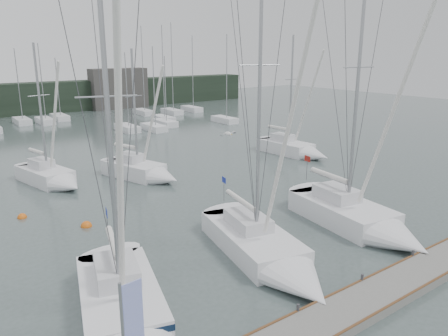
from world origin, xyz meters
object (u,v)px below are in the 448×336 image
Objects in this scene: sailboat_mid_e at (297,150)px; buoy_a at (86,226)px; sailboat_near_left at (126,322)px; sailboat_mid_b at (54,179)px; buoy_c at (22,218)px; sailboat_mid_c at (146,172)px; sailboat_near_right at (366,223)px; sailboat_near_center at (273,258)px.

buoy_a is (-23.19, -5.33, -0.58)m from sailboat_mid_e.
sailboat_near_left reaches higher than sailboat_mid_b.
sailboat_mid_b is at bearing 57.47° from buoy_c.
sailboat_mid_b is 19.94× the size of buoy_c.
sailboat_mid_c is 10.61m from buoy_c.
buoy_a is at bearing 148.26° from sailboat_near_right.
buoy_c is at bearing 126.72° from buoy_a.
sailboat_mid_e reaches higher than sailboat_mid_b.
sailboat_mid_e is 26.05m from buoy_c.
sailboat_mid_b is 1.04× the size of sailboat_mid_c.
buoy_a is at bearing -171.14° from sailboat_mid_e.
buoy_a is at bearing -53.28° from buoy_c.
sailboat_near_center is 20.40m from sailboat_mid_b.
sailboat_mid_b is 0.93× the size of sailboat_mid_e.
buoy_c is at bearing 132.91° from sailboat_near_center.
sailboat_near_center is 1.03× the size of sailboat_near_right.
sailboat_near_left is 0.90× the size of sailboat_near_center.
sailboat_near_right reaches higher than sailboat_mid_c.
buoy_c is (-3.61, -5.66, -0.56)m from sailboat_mid_b.
sailboat_mid_e is (15.85, -1.45, -0.00)m from sailboat_mid_c.
sailboat_near_right reaches higher than sailboat_mid_e.
sailboat_near_right is 27.32× the size of buoy_c.
sailboat_near_center is 11.83m from buoy_a.
sailboat_near_center is 1.31× the size of sailboat_mid_e.
sailboat_near_center is 24.77× the size of buoy_a.
sailboat_mid_c is 0.89× the size of sailboat_mid_e.
sailboat_near_left is 14.96m from buoy_c.
sailboat_near_right is at bearing -42.47° from buoy_c.
sailboat_near_left is 11.45m from buoy_a.
sailboat_mid_b is 9.47m from buoy_a.
sailboat_near_left is at bearing -151.21° from sailboat_mid_e.
sailboat_near_left is at bearing -169.72° from sailboat_near_right.
sailboat_mid_e is (10.43, 15.82, -0.03)m from sailboat_near_right.
buoy_a is (2.36, 11.18, -0.62)m from sailboat_near_left.
sailboat_mid_c is (-5.42, 17.28, -0.02)m from sailboat_near_right.
sailboat_mid_e is (25.56, 16.51, -0.04)m from sailboat_near_left.
sailboat_near_left is 0.93× the size of sailboat_near_right.
sailboat_near_center is 28.16× the size of buoy_c.
sailboat_near_center reaches higher than sailboat_near_left.
sailboat_mid_e is 21.44× the size of buoy_c.
sailboat_near_right reaches higher than buoy_a.
sailboat_mid_c is at bearing 77.17° from sailboat_near_left.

